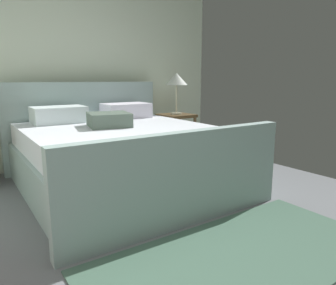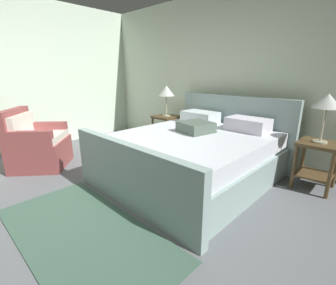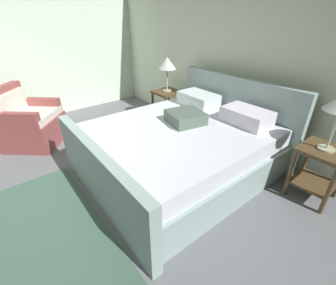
{
  "view_description": "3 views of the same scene",
  "coord_description": "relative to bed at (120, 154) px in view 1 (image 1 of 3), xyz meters",
  "views": [
    {
      "loc": [
        -0.92,
        -1.44,
        1.1
      ],
      "look_at": [
        0.6,
        0.71,
        0.56
      ],
      "focal_mm": 33.75,
      "sensor_mm": 36.0,
      "label": 1
    },
    {
      "loc": [
        2.31,
        -1.05,
        1.41
      ],
      "look_at": [
        0.53,
        0.86,
        0.63
      ],
      "focal_mm": 25.31,
      "sensor_mm": 36.0,
      "label": 2
    },
    {
      "loc": [
        2.31,
        -0.3,
        1.78
      ],
      "look_at": [
        0.71,
        1.02,
        0.63
      ],
      "focal_mm": 24.55,
      "sensor_mm": 36.0,
      "label": 3
    }
  ],
  "objects": [
    {
      "name": "bed",
      "position": [
        0.0,
        0.0,
        0.0
      ],
      "size": [
        2.0,
        2.23,
        1.06
      ],
      "color": "#94AEAA",
      "rests_on": "ground"
    },
    {
      "name": "wall_back",
      "position": [
        -0.49,
        1.26,
        1.0
      ],
      "size": [
        5.23,
        0.12,
        2.68
      ],
      "primitive_type": "cube",
      "color": "silver",
      "rests_on": "ground"
    },
    {
      "name": "nightstand_right",
      "position": [
        1.29,
        0.77,
        0.06
      ],
      "size": [
        0.44,
        0.44,
        0.6
      ],
      "color": "brown",
      "rests_on": "ground"
    },
    {
      "name": "table_lamp_right",
      "position": [
        1.29,
        0.77,
        0.74
      ],
      "size": [
        0.32,
        0.32,
        0.58
      ],
      "color": "#B7B293",
      "rests_on": "nightstand_right"
    },
    {
      "name": "area_rug",
      "position": [
        -0.0,
        -1.66,
        -0.33
      ],
      "size": [
        1.99,
        0.98,
        0.01
      ],
      "primitive_type": "cube",
      "rotation": [
        0.0,
        0.0,
        -0.02
      ],
      "color": "#426150",
      "rests_on": "ground"
    },
    {
      "name": "ground_plane",
      "position": [
        -0.49,
        -1.42,
        -0.35
      ],
      "size": [
        5.11,
        5.23,
        0.02
      ],
      "primitive_type": "cube",
      "color": "slate"
    }
  ]
}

